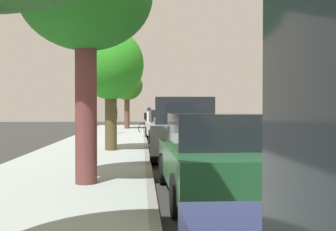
% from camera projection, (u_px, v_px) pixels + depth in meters
% --- Properties ---
extents(ground, '(71.70, 71.70, 0.00)m').
position_uv_depth(ground, '(203.00, 153.00, 14.89)').
color(ground, '#2E2E2E').
extents(sidewalk, '(3.83, 44.81, 0.13)m').
position_uv_depth(sidewalk, '(90.00, 152.00, 14.63)').
color(sidewalk, '#949F9E').
rests_on(sidewalk, ground).
extents(curb_edge, '(0.16, 44.81, 0.13)m').
position_uv_depth(curb_edge, '(147.00, 152.00, 14.76)').
color(curb_edge, gray).
rests_on(curb_edge, ground).
extents(lane_stripe_centre, '(0.14, 44.20, 0.01)m').
position_uv_depth(lane_stripe_centre, '(284.00, 152.00, 15.39)').
color(lane_stripe_centre, white).
rests_on(lane_stripe_centre, ground).
extents(lane_stripe_bike_edge, '(0.12, 44.81, 0.01)m').
position_uv_depth(lane_stripe_bike_edge, '(187.00, 153.00, 14.85)').
color(lane_stripe_bike_edge, white).
rests_on(lane_stripe_bike_edge, ground).
extents(parked_sedan_black_nearest, '(1.97, 4.47, 1.52)m').
position_uv_depth(parked_sedan_black_nearest, '(158.00, 120.00, 31.64)').
color(parked_sedan_black_nearest, black).
rests_on(parked_sedan_black_nearest, ground).
extents(parked_sedan_silver_second, '(2.00, 4.48, 1.52)m').
position_uv_depth(parked_sedan_silver_second, '(166.00, 126.00, 20.25)').
color(parked_sedan_silver_second, '#B7BABF').
rests_on(parked_sedan_silver_second, ground).
extents(parked_pickup_grey_mid, '(2.21, 5.39, 1.95)m').
position_uv_depth(parked_pickup_grey_mid, '(182.00, 130.00, 13.41)').
color(parked_pickup_grey_mid, slate).
rests_on(parked_pickup_grey_mid, ground).
extents(parked_sedan_green_far, '(1.90, 4.43, 1.52)m').
position_uv_depth(parked_sedan_green_far, '(215.00, 156.00, 7.50)').
color(parked_sedan_green_far, '#1E512D').
rests_on(parked_sedan_green_far, ground).
extents(bicycle_at_curb, '(1.74, 0.55, 0.79)m').
position_uv_depth(bicycle_at_curb, '(152.00, 128.00, 25.33)').
color(bicycle_at_curb, black).
rests_on(bicycle_at_curb, ground).
extents(cyclist_with_backpack, '(0.43, 0.62, 1.69)m').
position_uv_depth(cyclist_with_backpack, '(148.00, 118.00, 25.76)').
color(cyclist_with_backpack, '#C6B284').
rests_on(cyclist_with_backpack, ground).
extents(street_tree_near_cyclist, '(2.31, 2.31, 4.26)m').
position_uv_depth(street_tree_near_cyclist, '(127.00, 86.00, 30.55)').
color(street_tree_near_cyclist, brown).
rests_on(street_tree_near_cyclist, sidewalk).
extents(street_tree_mid_block, '(2.34, 2.34, 4.30)m').
position_uv_depth(street_tree_mid_block, '(111.00, 66.00, 14.66)').
color(street_tree_mid_block, '#4B4123').
rests_on(street_tree_mid_block, sidewalk).
extents(pedestrian_on_phone, '(0.43, 0.50, 1.73)m').
position_uv_depth(pedestrian_on_phone, '(114.00, 117.00, 24.40)').
color(pedestrian_on_phone, black).
rests_on(pedestrian_on_phone, sidewalk).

